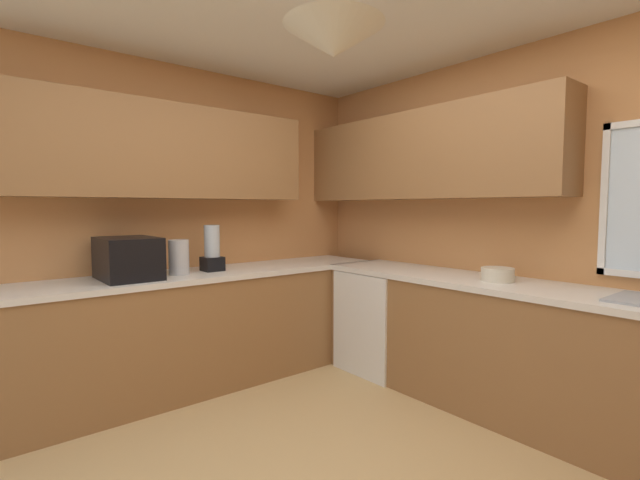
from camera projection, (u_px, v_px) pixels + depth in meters
The scene contains 8 objects.
room_shell at pixel (357, 146), 2.56m from camera, with size 4.21×3.79×2.58m.
counter_run_left at pixel (183, 331), 3.37m from camera, with size 0.65×3.40×0.88m.
counter_run_back at pixel (536, 355), 2.83m from camera, with size 3.30×0.65×0.88m.
dishwasher at pixel (383, 320), 3.80m from camera, with size 0.60×0.60×0.84m, color white.
microwave at pixel (128, 258), 3.08m from camera, with size 0.48×0.36×0.29m, color black.
kettle at pixel (179, 257), 3.29m from camera, with size 0.15×0.15×0.26m, color #B7B7BC.
bowl at pixel (498, 274), 3.00m from camera, with size 0.21×0.21×0.09m, color beige.
blender_appliance at pixel (212, 250), 3.48m from camera, with size 0.15×0.15×0.36m.
Camera 1 is at (1.48, -1.29, 1.38)m, focal length 24.97 mm.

